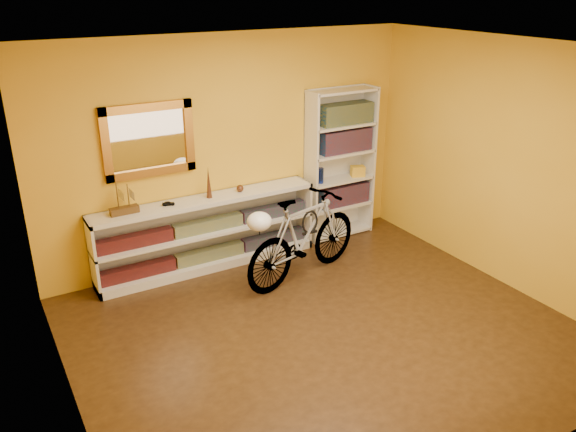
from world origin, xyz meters
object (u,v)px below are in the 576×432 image
bookcase (340,164)px  helmet (259,222)px  console_unit (208,233)px  bicycle (304,237)px

bookcase → helmet: bearing=-149.9°
console_unit → helmet: bearing=-78.2°
bookcase → bicycle: bookcase is taller
bookcase → helmet: 1.90m
console_unit → bookcase: (1.83, 0.03, 0.52)m
helmet → console_unit: bearing=101.8°
bicycle → helmet: 0.74m
bookcase → bicycle: size_ratio=1.13×
bookcase → bicycle: (-1.02, -0.79, -0.46)m
bicycle → helmet: bicycle is taller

